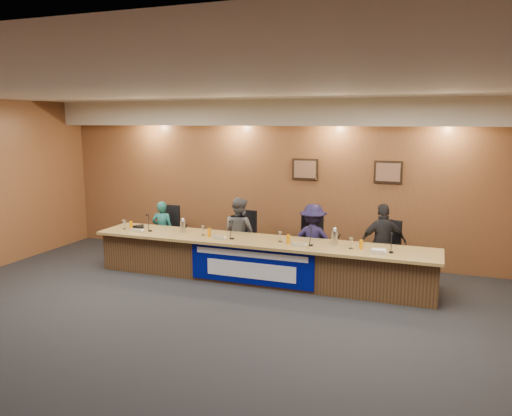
# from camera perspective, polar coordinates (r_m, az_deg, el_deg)

# --- Properties ---
(floor) EXTENTS (10.00, 10.00, 0.00)m
(floor) POSITION_cam_1_polar(r_m,az_deg,el_deg) (6.91, -6.65, -14.03)
(floor) COLOR black
(floor) RESTS_ON ground
(ceiling) EXTENTS (10.00, 8.00, 0.04)m
(ceiling) POSITION_cam_1_polar(r_m,az_deg,el_deg) (6.33, -7.25, 13.48)
(ceiling) COLOR silver
(ceiling) RESTS_ON wall_back
(wall_back) EXTENTS (10.00, 0.04, 3.20)m
(wall_back) POSITION_cam_1_polar(r_m,az_deg,el_deg) (10.11, 3.46, 3.13)
(wall_back) COLOR brown
(wall_back) RESTS_ON floor
(soffit) EXTENTS (10.00, 0.50, 0.50)m
(soffit) POSITION_cam_1_polar(r_m,az_deg,el_deg) (9.80, 3.11, 10.82)
(soffit) COLOR beige
(soffit) RESTS_ON wall_back
(dais_body) EXTENTS (6.00, 0.80, 0.70)m
(dais_body) POSITION_cam_1_polar(r_m,az_deg,el_deg) (8.87, 0.36, -6.09)
(dais_body) COLOR #4B331C
(dais_body) RESTS_ON floor
(dais_top) EXTENTS (6.10, 0.95, 0.05)m
(dais_top) POSITION_cam_1_polar(r_m,az_deg,el_deg) (8.72, 0.25, -3.80)
(dais_top) COLOR olive
(dais_top) RESTS_ON dais_body
(banner) EXTENTS (2.20, 0.02, 0.65)m
(banner) POSITION_cam_1_polar(r_m,az_deg,el_deg) (8.49, -0.60, -6.62)
(banner) COLOR #000770
(banner) RESTS_ON dais_body
(banner_text_upper) EXTENTS (2.00, 0.01, 0.10)m
(banner_text_upper) POSITION_cam_1_polar(r_m,az_deg,el_deg) (8.42, -0.64, -5.34)
(banner_text_upper) COLOR silver
(banner_text_upper) RESTS_ON banner
(banner_text_lower) EXTENTS (1.60, 0.01, 0.28)m
(banner_text_lower) POSITION_cam_1_polar(r_m,az_deg,el_deg) (8.50, -0.63, -7.16)
(banner_text_lower) COLOR silver
(banner_text_lower) RESTS_ON banner
(wall_photo_left) EXTENTS (0.52, 0.04, 0.42)m
(wall_photo_left) POSITION_cam_1_polar(r_m,az_deg,el_deg) (9.95, 5.64, 4.43)
(wall_photo_left) COLOR black
(wall_photo_left) RESTS_ON wall_back
(wall_photo_right) EXTENTS (0.52, 0.04, 0.42)m
(wall_photo_right) POSITION_cam_1_polar(r_m,az_deg,el_deg) (9.67, 14.87, 3.99)
(wall_photo_right) COLOR black
(wall_photo_right) RESTS_ON wall_back
(panelist_a) EXTENTS (0.49, 0.37, 1.20)m
(panelist_a) POSITION_cam_1_polar(r_m,az_deg,el_deg) (10.32, -10.63, -2.52)
(panelist_a) COLOR #1C5B57
(panelist_a) RESTS_ON floor
(panelist_b) EXTENTS (0.82, 0.74, 1.37)m
(panelist_b) POSITION_cam_1_polar(r_m,az_deg,el_deg) (9.56, -1.91, -2.84)
(panelist_b) COLOR #515256
(panelist_b) RESTS_ON floor
(panelist_c) EXTENTS (0.90, 0.57, 1.32)m
(panelist_c) POSITION_cam_1_polar(r_m,az_deg,el_deg) (9.13, 6.52, -3.66)
(panelist_c) COLOR #191439
(panelist_c) RESTS_ON floor
(panelist_d) EXTENTS (0.89, 0.61, 1.40)m
(panelist_d) POSITION_cam_1_polar(r_m,az_deg,el_deg) (8.92, 14.30, -3.97)
(panelist_d) COLOR black
(panelist_d) RESTS_ON floor
(office_chair_a) EXTENTS (0.52, 0.52, 0.08)m
(office_chair_a) POSITION_cam_1_polar(r_m,az_deg,el_deg) (10.43, -10.32, -3.05)
(office_chair_a) COLOR black
(office_chair_a) RESTS_ON floor
(office_chair_b) EXTENTS (0.55, 0.55, 0.08)m
(office_chair_b) POSITION_cam_1_polar(r_m,az_deg,el_deg) (9.70, -1.68, -3.89)
(office_chair_b) COLOR black
(office_chair_b) RESTS_ON floor
(office_chair_c) EXTENTS (0.64, 0.64, 0.08)m
(office_chair_c) POSITION_cam_1_polar(r_m,az_deg,el_deg) (9.27, 6.65, -4.60)
(office_chair_c) COLOR black
(office_chair_c) RESTS_ON floor
(office_chair_d) EXTENTS (0.63, 0.63, 0.08)m
(office_chair_d) POSITION_cam_1_polar(r_m,az_deg,el_deg) (9.07, 14.31, -5.18)
(office_chair_d) COLOR black
(office_chair_d) RESTS_ON floor
(nameplate_a) EXTENTS (0.24, 0.08, 0.10)m
(nameplate_a) POSITION_cam_1_polar(r_m,az_deg,el_deg) (9.56, -13.53, -2.44)
(nameplate_a) COLOR white
(nameplate_a) RESTS_ON dais_top
(microphone_a) EXTENTS (0.07, 0.07, 0.02)m
(microphone_a) POSITION_cam_1_polar(r_m,az_deg,el_deg) (9.58, -12.01, -2.56)
(microphone_a) COLOR black
(microphone_a) RESTS_ON dais_top
(juice_glass_a) EXTENTS (0.06, 0.06, 0.15)m
(juice_glass_a) POSITION_cam_1_polar(r_m,az_deg,el_deg) (9.86, -14.09, -1.90)
(juice_glass_a) COLOR orange
(juice_glass_a) RESTS_ON dais_top
(water_glass_a) EXTENTS (0.08, 0.08, 0.18)m
(water_glass_a) POSITION_cam_1_polar(r_m,az_deg,el_deg) (9.86, -14.85, -1.84)
(water_glass_a) COLOR silver
(water_glass_a) RESTS_ON dais_top
(nameplate_b) EXTENTS (0.24, 0.08, 0.10)m
(nameplate_b) POSITION_cam_1_polar(r_m,az_deg,el_deg) (8.75, -4.37, -3.33)
(nameplate_b) COLOR white
(nameplate_b) RESTS_ON dais_top
(microphone_b) EXTENTS (0.07, 0.07, 0.02)m
(microphone_b) POSITION_cam_1_polar(r_m,az_deg,el_deg) (8.77, -2.74, -3.50)
(microphone_b) COLOR black
(microphone_b) RESTS_ON dais_top
(juice_glass_b) EXTENTS (0.06, 0.06, 0.15)m
(juice_glass_b) POSITION_cam_1_polar(r_m,az_deg,el_deg) (8.97, -5.36, -2.80)
(juice_glass_b) COLOR orange
(juice_glass_b) RESTS_ON dais_top
(water_glass_b) EXTENTS (0.08, 0.08, 0.18)m
(water_glass_b) POSITION_cam_1_polar(r_m,az_deg,el_deg) (9.08, -6.07, -2.56)
(water_glass_b) COLOR silver
(water_glass_b) RESTS_ON dais_top
(nameplate_c) EXTENTS (0.24, 0.08, 0.10)m
(nameplate_c) POSITION_cam_1_polar(r_m,az_deg,el_deg) (8.25, 4.87, -4.14)
(nameplate_c) COLOR white
(nameplate_c) RESTS_ON dais_top
(microphone_c) EXTENTS (0.07, 0.07, 0.02)m
(microphone_c) POSITION_cam_1_polar(r_m,az_deg,el_deg) (8.35, 6.30, -4.25)
(microphone_c) COLOR black
(microphone_c) RESTS_ON dais_top
(juice_glass_c) EXTENTS (0.06, 0.06, 0.15)m
(juice_glass_c) POSITION_cam_1_polar(r_m,az_deg,el_deg) (8.45, 3.71, -3.58)
(juice_glass_c) COLOR orange
(juice_glass_c) RESTS_ON dais_top
(water_glass_c) EXTENTS (0.08, 0.08, 0.18)m
(water_glass_c) POSITION_cam_1_polar(r_m,az_deg,el_deg) (8.56, 2.79, -3.30)
(water_glass_c) COLOR silver
(water_glass_c) RESTS_ON dais_top
(nameplate_d) EXTENTS (0.24, 0.08, 0.10)m
(nameplate_d) POSITION_cam_1_polar(r_m,az_deg,el_deg) (7.98, 13.70, -4.89)
(nameplate_d) COLOR white
(nameplate_d) RESTS_ON dais_top
(microphone_d) EXTENTS (0.07, 0.07, 0.02)m
(microphone_d) POSITION_cam_1_polar(r_m,az_deg,el_deg) (8.15, 15.19, -4.90)
(microphone_d) COLOR black
(microphone_d) RESTS_ON dais_top
(juice_glass_d) EXTENTS (0.06, 0.06, 0.15)m
(juice_glass_d) POSITION_cam_1_polar(r_m,az_deg,el_deg) (8.27, 11.92, -4.09)
(juice_glass_d) COLOR orange
(juice_glass_d) RESTS_ON dais_top
(water_glass_d) EXTENTS (0.08, 0.08, 0.18)m
(water_glass_d) POSITION_cam_1_polar(r_m,az_deg,el_deg) (8.24, 10.81, -3.99)
(water_glass_d) COLOR silver
(water_glass_d) RESTS_ON dais_top
(carafe_left) EXTENTS (0.11, 0.11, 0.22)m
(carafe_left) POSITION_cam_1_polar(r_m,az_deg,el_deg) (9.36, -8.32, -2.12)
(carafe_left) COLOR silver
(carafe_left) RESTS_ON dais_top
(carafe_right) EXTENTS (0.11, 0.11, 0.24)m
(carafe_right) POSITION_cam_1_polar(r_m,az_deg,el_deg) (8.43, 8.99, -3.38)
(carafe_right) COLOR silver
(carafe_right) RESTS_ON dais_top
(speakerphone) EXTENTS (0.32, 0.32, 0.05)m
(speakerphone) POSITION_cam_1_polar(r_m,az_deg,el_deg) (9.90, -13.19, -2.11)
(speakerphone) COLOR black
(speakerphone) RESTS_ON dais_top
(paper_stack) EXTENTS (0.26, 0.33, 0.01)m
(paper_stack) POSITION_cam_1_polar(r_m,az_deg,el_deg) (8.23, 13.88, -4.75)
(paper_stack) COLOR white
(paper_stack) RESTS_ON dais_top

